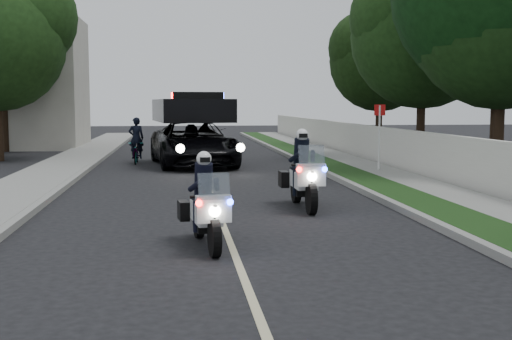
% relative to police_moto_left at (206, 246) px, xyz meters
% --- Properties ---
extents(ground, '(120.00, 120.00, 0.00)m').
position_rel_police_moto_left_xyz_m(ground, '(0.43, 0.18, 0.00)').
color(ground, black).
rests_on(ground, ground).
extents(curb_right, '(0.20, 60.00, 0.15)m').
position_rel_police_moto_left_xyz_m(curb_right, '(4.53, 10.18, 0.07)').
color(curb_right, gray).
rests_on(curb_right, ground).
extents(grass_verge, '(1.20, 60.00, 0.16)m').
position_rel_police_moto_left_xyz_m(grass_verge, '(5.23, 10.18, 0.08)').
color(grass_verge, '#193814').
rests_on(grass_verge, ground).
extents(sidewalk_right, '(1.40, 60.00, 0.16)m').
position_rel_police_moto_left_xyz_m(sidewalk_right, '(6.53, 10.18, 0.08)').
color(sidewalk_right, gray).
rests_on(sidewalk_right, ground).
extents(property_wall, '(0.22, 60.00, 1.50)m').
position_rel_police_moto_left_xyz_m(property_wall, '(7.53, 10.18, 0.75)').
color(property_wall, beige).
rests_on(property_wall, ground).
extents(curb_left, '(0.20, 60.00, 0.15)m').
position_rel_police_moto_left_xyz_m(curb_left, '(-3.67, 10.18, 0.07)').
color(curb_left, gray).
rests_on(curb_left, ground).
extents(sidewalk_left, '(2.00, 60.00, 0.16)m').
position_rel_police_moto_left_xyz_m(sidewalk_left, '(-4.77, 10.18, 0.08)').
color(sidewalk_left, gray).
rests_on(sidewalk_left, ground).
extents(building_far, '(8.00, 6.00, 7.00)m').
position_rel_police_moto_left_xyz_m(building_far, '(-9.57, 26.18, 3.50)').
color(building_far, '#A8A396').
rests_on(building_far, ground).
extents(lane_marking, '(0.12, 50.00, 0.01)m').
position_rel_police_moto_left_xyz_m(lane_marking, '(0.43, 10.18, 0.00)').
color(lane_marking, '#BFB78C').
rests_on(lane_marking, ground).
extents(police_moto_left, '(0.90, 1.98, 1.63)m').
position_rel_police_moto_left_xyz_m(police_moto_left, '(0.00, 0.00, 0.00)').
color(police_moto_left, silver).
rests_on(police_moto_left, ground).
extents(police_moto_right, '(0.78, 2.18, 1.85)m').
position_rel_police_moto_left_xyz_m(police_moto_right, '(2.43, 3.86, 0.00)').
color(police_moto_right, silver).
rests_on(police_moto_right, ground).
extents(police_suv, '(3.64, 6.57, 3.04)m').
position_rel_police_moto_left_xyz_m(police_suv, '(0.17, 14.70, 0.00)').
color(police_suv, black).
rests_on(police_suv, ground).
extents(bicycle, '(0.58, 1.67, 0.87)m').
position_rel_police_moto_left_xyz_m(bicycle, '(-2.09, 15.78, 0.00)').
color(bicycle, black).
rests_on(bicycle, ground).
extents(cyclist, '(0.65, 0.47, 1.66)m').
position_rel_police_moto_left_xyz_m(cyclist, '(-2.09, 15.78, 0.00)').
color(cyclist, black).
rests_on(cyclist, ground).
extents(sign_post, '(0.45, 0.45, 2.46)m').
position_rel_police_moto_left_xyz_m(sign_post, '(6.43, 10.87, 0.00)').
color(sign_post, red).
rests_on(sign_post, ground).
extents(tree_right_b, '(7.02, 7.02, 10.21)m').
position_rel_police_moto_left_xyz_m(tree_right_b, '(10.21, 9.84, 0.00)').
color(tree_right_b, '#183712').
rests_on(tree_right_b, ground).
extents(tree_right_c, '(8.91, 8.91, 12.03)m').
position_rel_police_moto_left_xyz_m(tree_right_c, '(10.23, 10.09, 0.00)').
color(tree_right_c, '#103410').
rests_on(tree_right_c, ground).
extents(tree_right_d, '(6.90, 6.90, 10.13)m').
position_rel_police_moto_left_xyz_m(tree_right_d, '(9.90, 16.11, 0.00)').
color(tree_right_d, '#1E4115').
rests_on(tree_right_d, ground).
extents(tree_right_e, '(5.86, 5.86, 9.14)m').
position_rel_police_moto_left_xyz_m(tree_right_e, '(10.52, 23.98, 0.00)').
color(tree_right_e, '#183310').
rests_on(tree_right_e, ground).
extents(tree_left_near, '(6.69, 6.69, 9.66)m').
position_rel_police_moto_left_xyz_m(tree_left_near, '(-7.86, 17.61, 0.00)').
color(tree_left_near, '#1A3B13').
rests_on(tree_left_near, ground).
extents(tree_left_far, '(7.30, 7.30, 10.46)m').
position_rel_police_moto_left_xyz_m(tree_left_far, '(-9.00, 23.24, 0.00)').
color(tree_left_far, black).
rests_on(tree_left_far, ground).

